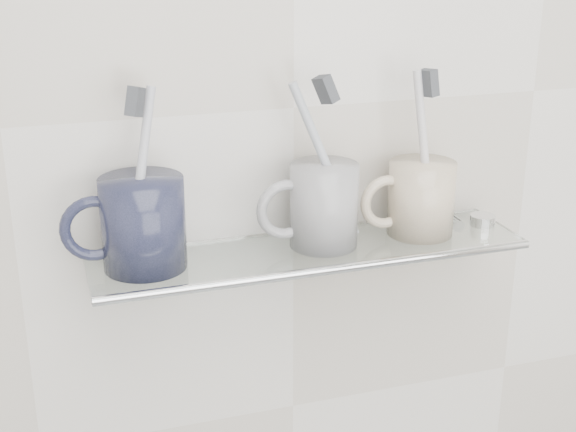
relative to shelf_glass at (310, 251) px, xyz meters
name	(u,v)px	position (x,y,z in m)	size (l,w,h in m)	color
wall_back	(294,108)	(0.00, 0.06, 0.15)	(2.50, 2.50, 0.00)	silver
shelf_glass	(310,251)	(0.00, 0.00, 0.00)	(0.50, 0.12, 0.01)	silver
shelf_rail	(327,270)	(0.00, -0.06, 0.00)	(0.01, 0.01, 0.50)	silver
bracket_left	(121,267)	(-0.21, 0.05, -0.01)	(0.02, 0.02, 0.03)	silver
bracket_right	(453,226)	(0.21, 0.05, -0.01)	(0.02, 0.02, 0.03)	silver
mug_left	(143,223)	(-0.19, 0.00, 0.05)	(0.09, 0.09, 0.10)	black
mug_left_handle	(94,229)	(-0.24, 0.00, 0.05)	(0.07, 0.07, 0.01)	black
toothbrush_left	(140,178)	(-0.19, 0.00, 0.10)	(0.01, 0.01, 0.19)	#B1B4C2
bristles_left	(135,102)	(-0.19, 0.00, 0.19)	(0.01, 0.02, 0.03)	#383B40
mug_center	(324,205)	(0.02, 0.00, 0.05)	(0.08, 0.08, 0.10)	white
mug_center_handle	(286,209)	(-0.03, 0.00, 0.05)	(0.07, 0.07, 0.01)	white
toothbrush_center	(325,161)	(0.02, 0.00, 0.10)	(0.01, 0.01, 0.19)	#97A2AD
bristles_center	(326,89)	(0.02, 0.00, 0.19)	(0.01, 0.02, 0.03)	#383B40
mug_right	(421,198)	(0.14, 0.00, 0.05)	(0.08, 0.08, 0.09)	beige
mug_right_handle	(386,202)	(0.10, 0.00, 0.05)	(0.06, 0.06, 0.01)	beige
toothbrush_right	(424,152)	(0.14, 0.00, 0.10)	(0.01, 0.01, 0.19)	silver
bristles_right	(428,83)	(0.14, 0.00, 0.19)	(0.01, 0.02, 0.03)	#383B40
chrome_cap	(483,220)	(0.23, 0.00, 0.01)	(0.03, 0.03, 0.01)	silver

